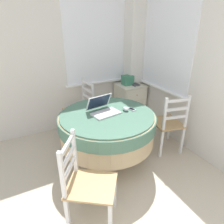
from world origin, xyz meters
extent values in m
cube|color=silver|center=(-0.14, 3.38, 1.27)|extent=(4.12, 0.06, 2.55)
cube|color=white|center=(1.09, 3.35, 1.49)|extent=(1.10, 0.01, 1.42)
cube|color=white|center=(1.09, 3.32, 0.77)|extent=(1.18, 0.07, 0.02)
cube|color=white|center=(1.92, 2.52, 1.49)|extent=(0.01, 1.10, 1.42)
cube|color=white|center=(1.89, 2.52, 0.77)|extent=(0.07, 1.18, 0.02)
cube|color=silver|center=(1.78, 3.21, 1.27)|extent=(0.28, 0.28, 2.55)
cylinder|color=#4C3D2D|center=(0.69, 2.12, 0.01)|extent=(0.36, 0.36, 0.03)
cylinder|color=#4C3D2D|center=(0.69, 2.12, 0.37)|extent=(0.11, 0.11, 0.68)
cylinder|color=tan|center=(0.69, 2.12, 0.52)|extent=(1.22, 1.22, 0.37)
cylinder|color=#4C7560|center=(0.69, 2.12, 0.63)|extent=(1.25, 1.25, 0.15)
cylinder|color=#4C7560|center=(0.69, 2.12, 0.72)|extent=(1.19, 1.19, 0.02)
cube|color=silver|center=(0.68, 2.12, 0.73)|extent=(0.38, 0.27, 0.02)
cube|color=silver|center=(0.68, 2.14, 0.74)|extent=(0.32, 0.18, 0.00)
cube|color=silver|center=(0.65, 2.28, 0.84)|extent=(0.36, 0.16, 0.20)
cube|color=#192338|center=(0.65, 2.27, 0.84)|extent=(0.32, 0.14, 0.17)
ellipsoid|color=silver|center=(0.95, 2.10, 0.75)|extent=(0.07, 0.10, 0.05)
cube|color=#B2B7BC|center=(1.04, 2.09, 0.73)|extent=(0.07, 0.13, 0.01)
cube|color=black|center=(1.04, 2.09, 0.74)|extent=(0.06, 0.09, 0.00)
cube|color=tan|center=(0.61, 3.04, 0.44)|extent=(0.49, 0.45, 0.02)
cube|color=white|center=(0.39, 3.18, 0.21)|extent=(0.04, 0.04, 0.43)
cube|color=white|center=(0.44, 2.85, 0.21)|extent=(0.04, 0.04, 0.43)
cube|color=white|center=(0.78, 3.23, 0.21)|extent=(0.04, 0.04, 0.43)
cube|color=white|center=(0.82, 2.90, 0.21)|extent=(0.04, 0.04, 0.43)
cube|color=white|center=(0.78, 3.23, 0.68)|extent=(0.04, 0.04, 0.47)
cube|color=white|center=(0.82, 2.90, 0.68)|extent=(0.04, 0.04, 0.47)
cube|color=white|center=(0.80, 3.07, 0.86)|extent=(0.07, 0.33, 0.04)
cube|color=white|center=(0.80, 3.07, 0.74)|extent=(0.07, 0.33, 0.04)
cube|color=white|center=(0.80, 3.07, 0.61)|extent=(0.07, 0.33, 0.04)
cube|color=tan|center=(1.61, 1.99, 0.44)|extent=(0.47, 0.51, 0.02)
cube|color=white|center=(1.81, 2.15, 0.21)|extent=(0.04, 0.04, 0.43)
cube|color=white|center=(1.49, 2.22, 0.21)|extent=(0.04, 0.04, 0.43)
cube|color=white|center=(1.73, 1.77, 0.21)|extent=(0.04, 0.04, 0.43)
cube|color=white|center=(1.40, 1.84, 0.21)|extent=(0.04, 0.04, 0.43)
cube|color=white|center=(1.73, 1.77, 0.68)|extent=(0.04, 0.04, 0.47)
cube|color=white|center=(1.40, 1.84, 0.68)|extent=(0.04, 0.04, 0.47)
cube|color=white|center=(1.57, 1.80, 0.86)|extent=(0.33, 0.09, 0.04)
cube|color=white|center=(1.57, 1.80, 0.74)|extent=(0.33, 0.09, 0.04)
cube|color=white|center=(1.57, 1.80, 0.61)|extent=(0.33, 0.09, 0.04)
cube|color=tan|center=(0.16, 1.36, 0.44)|extent=(0.58, 0.57, 0.02)
cube|color=white|center=(0.22, 1.11, 0.21)|extent=(0.05, 0.05, 0.43)
cube|color=white|center=(0.41, 1.39, 0.21)|extent=(0.05, 0.05, 0.43)
cube|color=white|center=(-0.10, 1.34, 0.21)|extent=(0.05, 0.05, 0.43)
cube|color=white|center=(0.10, 1.61, 0.21)|extent=(0.05, 0.05, 0.43)
cube|color=white|center=(-0.10, 1.34, 0.68)|extent=(0.04, 0.04, 0.47)
cube|color=white|center=(0.10, 1.61, 0.68)|extent=(0.04, 0.04, 0.47)
cube|color=white|center=(0.00, 1.47, 0.86)|extent=(0.21, 0.29, 0.04)
cube|color=white|center=(0.00, 1.47, 0.74)|extent=(0.21, 0.29, 0.04)
cube|color=white|center=(0.00, 1.47, 0.61)|extent=(0.21, 0.29, 0.04)
cube|color=silver|center=(1.65, 3.08, 0.35)|extent=(0.46, 0.46, 0.70)
cube|color=silver|center=(1.65, 3.08, 0.71)|extent=(0.49, 0.48, 0.02)
cube|color=white|center=(1.65, 2.85, 0.58)|extent=(0.41, 0.01, 0.20)
sphere|color=olive|center=(1.65, 2.84, 0.58)|extent=(0.02, 0.02, 0.02)
cube|color=white|center=(1.65, 2.85, 0.35)|extent=(0.41, 0.01, 0.20)
sphere|color=olive|center=(1.65, 2.84, 0.35)|extent=(0.02, 0.02, 0.02)
cube|color=white|center=(1.65, 2.85, 0.12)|extent=(0.41, 0.01, 0.20)
sphere|color=olive|center=(1.65, 2.84, 0.12)|extent=(0.02, 0.02, 0.02)
cube|color=#387A5B|center=(1.60, 3.10, 0.80)|extent=(0.18, 0.16, 0.17)
cube|color=#3F3F44|center=(1.70, 3.04, 0.73)|extent=(0.12, 0.22, 0.02)
camera|label=1|loc=(-0.31, 0.06, 1.82)|focal=32.00mm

